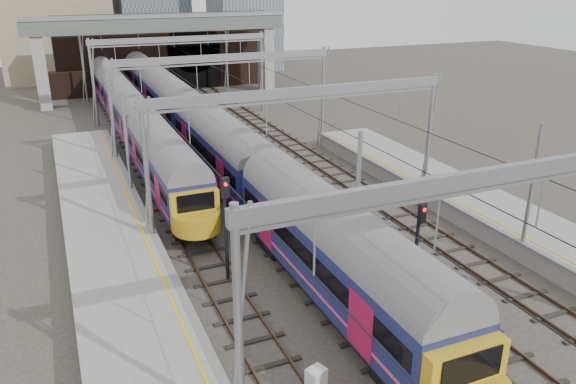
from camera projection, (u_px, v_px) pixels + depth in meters
name	position (u px, v px, depth m)	size (l,w,h in m)	color
ground	(376.00, 296.00, 24.65)	(160.00, 160.00, 0.00)	#38332D
platform_left	(130.00, 307.00, 22.87)	(4.32, 55.00, 1.12)	gray
platform_right	(576.00, 257.00, 26.88)	(4.32, 47.00, 1.12)	gray
tracks	(258.00, 186.00, 37.52)	(14.40, 80.00, 0.22)	#4C3828
overhead_line	(226.00, 73.00, 40.73)	(16.80, 80.00, 8.00)	gray
retaining_wall	(163.00, 54.00, 68.18)	(28.00, 2.75, 9.00)	black
overbridge	(159.00, 33.00, 61.52)	(28.00, 3.00, 9.25)	gray
train_main	(191.00, 120.00, 44.20)	(2.84, 65.64, 4.87)	black
train_second	(130.00, 113.00, 47.32)	(2.58, 44.73, 4.51)	black
signal_near_left	(226.00, 217.00, 24.75)	(0.40, 0.48, 5.10)	black
signal_near_centre	(418.00, 241.00, 23.09)	(0.37, 0.46, 4.67)	black
relay_cabinet	(316.00, 384.00, 18.46)	(0.60, 0.50, 1.20)	silver
equip_cover_a	(337.00, 269.00, 26.88)	(0.72, 0.51, 0.09)	#1772B2
equip_cover_b	(294.00, 204.00, 34.56)	(0.81, 0.57, 0.10)	#1772B2
equip_cover_c	(378.00, 275.00, 26.35)	(0.76, 0.53, 0.09)	#1772B2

